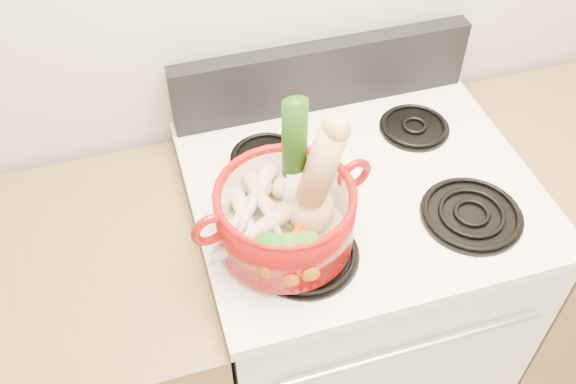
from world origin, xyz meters
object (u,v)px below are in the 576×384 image
object	(u,v)px
leek	(294,163)
stove_body	(348,302)
squash	(312,182)
dutch_oven	(285,217)

from	to	relation	value
leek	stove_body	bearing A→B (deg)	21.59
squash	leek	world-z (taller)	leek
stove_body	leek	bearing A→B (deg)	-155.08
stove_body	leek	world-z (taller)	leek
dutch_oven	leek	size ratio (longest dim) A/B	0.87
dutch_oven	stove_body	bearing A→B (deg)	16.97
stove_body	squash	world-z (taller)	squash
dutch_oven	squash	bearing A→B (deg)	-11.78
leek	dutch_oven	bearing A→B (deg)	-138.70
dutch_oven	leek	bearing A→B (deg)	33.79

